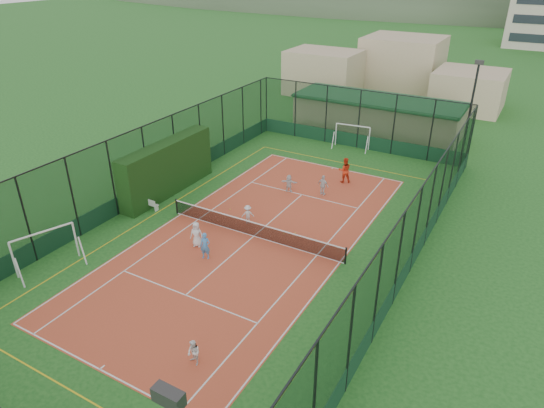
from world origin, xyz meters
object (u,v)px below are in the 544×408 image
Objects in this scene: clubhouse at (377,115)px; child_near_left at (197,234)px; futsal_goal_far at (352,136)px; child_near_mid at (205,246)px; child_near_right at (194,353)px; child_far_left at (248,214)px; child_far_right at (323,185)px; child_far_back at (289,183)px; coach at (345,170)px; floodlight_ne at (469,117)px; white_bench at (149,203)px; futsal_goal_near at (46,249)px.

clubhouse is 10.14× the size of child_near_left.
futsal_goal_far is 20.10m from child_near_mid.
futsal_goal_far reaches higher than child_near_mid.
child_near_right is 0.97× the size of child_far_left.
child_near_right is 16.95m from child_far_right.
clubhouse reaches higher than child_near_right.
child_near_mid is 9.68m from child_far_back.
clubhouse is 24.59m from child_near_left.
coach is (2.89, 8.60, 0.34)m from child_far_left.
child_far_back is (-4.17, 16.17, 0.04)m from child_near_right.
child_near_right is (3.54, -26.57, -0.38)m from futsal_goal_far.
floodlight_ne is 10.17m from coach.
coach reaches higher than child_near_mid.
child_near_right reaches higher than white_bench.
child_near_mid is (1.19, -0.79, 0.03)m from child_near_left.
child_near_right is 16.70m from child_far_back.
child_near_left reaches higher than child_far_left.
futsal_goal_far is at bearing 115.22° from child_near_right.
coach reaches higher than child_far_left.
floodlight_ne reaches higher than futsal_goal_far.
child_far_left is (-1.16, -20.80, -0.96)m from clubhouse.
clubhouse is at bearing -107.45° from child_far_back.
floodlight_ne reaches higher than futsal_goal_near.
child_near_left is 12.91m from coach.
child_far_left is (-9.76, -15.40, -3.51)m from floodlight_ne.
child_near_right is at bearing -72.98° from child_near_left.
child_near_left is (-10.88, -19.07, -3.37)m from floodlight_ne.
child_far_back is (-1.04, -15.57, -0.94)m from clubhouse.
clubhouse is at bearing 67.78° from child_near_mid.
child_near_mid is (-1.09, -25.25, -0.79)m from clubhouse.
child_far_left is (-0.75, -15.64, -0.36)m from futsal_goal_far.
child_far_right reaches higher than white_bench.
child_near_left is (5.52, -2.09, 0.36)m from white_bench.
child_far_back reaches higher than white_bench.
white_bench is at bearing 157.07° from child_near_right.
futsal_goal_far is 2.58× the size of child_near_right.
child_far_right is (1.66, -9.73, -0.25)m from futsal_goal_far.
child_far_back is at bearing 18.10° from coach.
futsal_goal_far is 9.87m from child_far_right.
coach is (2.77, 3.37, 0.32)m from child_far_back.
child_near_mid is (6.82, 4.76, -0.27)m from futsal_goal_near.
child_near_mid is 4.46m from child_far_left.
child_near_left is 1.43m from child_near_mid.
clubhouse is (-8.60, 5.40, -2.55)m from floodlight_ne.
child_near_right is at bearing -101.72° from floodlight_ne.
futsal_goal_near is at bearing -123.85° from floodlight_ne.
child_near_mid reaches higher than child_near_right.
futsal_goal_near is 2.11× the size of child_near_mid.
child_far_right is (-1.88, 16.85, 0.13)m from child_near_right.
clubhouse is 4.65× the size of futsal_goal_near.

